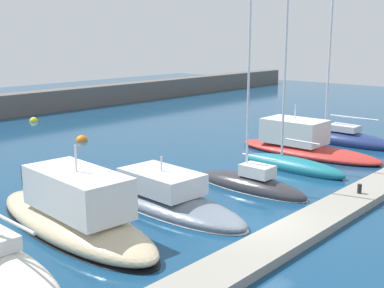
# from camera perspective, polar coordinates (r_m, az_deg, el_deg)

# --- Properties ---
(ground_plane) EXTENTS (120.00, 120.00, 0.00)m
(ground_plane) POSITION_cam_1_polar(r_m,az_deg,el_deg) (20.76, 7.13, -9.39)
(ground_plane) COLOR navy
(dock_pier) EXTENTS (42.62, 1.84, 0.36)m
(dock_pier) POSITION_cam_1_polar(r_m,az_deg,el_deg) (19.87, 11.22, -10.00)
(dock_pier) COLOR gray
(dock_pier) RESTS_ON ground_plane
(motorboat_sand_fourth) EXTENTS (3.90, 10.49, 3.89)m
(motorboat_sand_fourth) POSITION_cam_1_polar(r_m,az_deg,el_deg) (20.62, -13.32, -7.64)
(motorboat_sand_fourth) COLOR beige
(motorboat_sand_fourth) RESTS_ON ground_plane
(motorboat_slate_fifth) EXTENTS (3.51, 9.55, 2.63)m
(motorboat_slate_fifth) POSITION_cam_1_polar(r_m,az_deg,el_deg) (23.00, -3.12, -6.12)
(motorboat_slate_fifth) COLOR slate
(motorboat_slate_fifth) RESTS_ON ground_plane
(sailboat_charcoal_sixth) EXTENTS (1.93, 6.54, 14.21)m
(sailboat_charcoal_sixth) POSITION_cam_1_polar(r_m,az_deg,el_deg) (25.65, 6.65, -4.51)
(sailboat_charcoal_sixth) COLOR #2D2D33
(sailboat_charcoal_sixth) RESTS_ON ground_plane
(sailboat_teal_seventh) EXTENTS (1.89, 6.69, 13.79)m
(sailboat_teal_seventh) POSITION_cam_1_polar(r_m,az_deg,el_deg) (29.63, 11.31, -2.22)
(sailboat_teal_seventh) COLOR #19707F
(sailboat_teal_seventh) RESTS_ON ground_plane
(motorboat_red_eighth) EXTENTS (3.28, 9.87, 3.46)m
(motorboat_red_eighth) POSITION_cam_1_polar(r_m,az_deg,el_deg) (33.80, 12.39, 0.07)
(motorboat_red_eighth) COLOR #B72D28
(motorboat_red_eighth) RESTS_ON ground_plane
(sailboat_navy_ninth) EXTENTS (2.40, 8.78, 16.63)m
(sailboat_navy_ninth) POSITION_cam_1_polar(r_m,az_deg,el_deg) (37.80, 16.25, 0.73)
(sailboat_navy_ninth) COLOR navy
(sailboat_navy_ninth) RESTS_ON ground_plane
(mooring_buoy_orange) EXTENTS (0.86, 0.86, 0.86)m
(mooring_buoy_orange) POSITION_cam_1_polar(r_m,az_deg,el_deg) (37.84, -12.38, 0.34)
(mooring_buoy_orange) COLOR orange
(mooring_buoy_orange) RESTS_ON ground_plane
(mooring_buoy_yellow) EXTENTS (0.78, 0.78, 0.78)m
(mooring_buoy_yellow) POSITION_cam_1_polar(r_m,az_deg,el_deg) (47.56, -17.48, 2.46)
(mooring_buoy_yellow) COLOR yellow
(mooring_buoy_yellow) RESTS_ON ground_plane
(dock_bollard) EXTENTS (0.20, 0.20, 0.44)m
(dock_bollard) POSITION_cam_1_polar(r_m,az_deg,el_deg) (24.92, 18.43, -4.82)
(dock_bollard) COLOR black
(dock_bollard) RESTS_ON dock_pier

